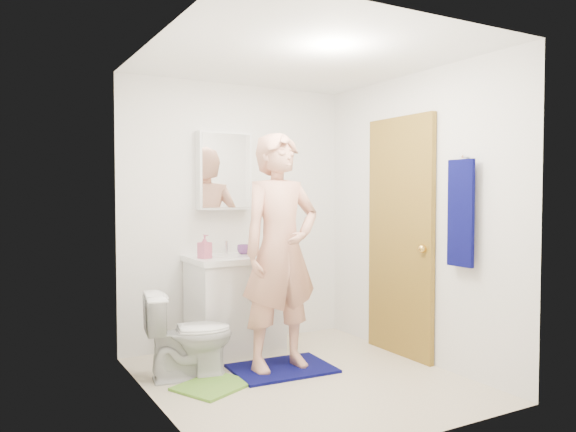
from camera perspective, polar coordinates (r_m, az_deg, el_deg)
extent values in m
cube|color=beige|center=(4.40, 1.49, -16.35)|extent=(2.20, 2.40, 0.02)
cube|color=white|center=(4.28, 1.53, 16.00)|extent=(2.20, 2.40, 0.02)
cube|color=white|center=(5.24, -5.29, 0.16)|extent=(2.20, 0.02, 2.40)
cube|color=white|center=(3.19, 12.74, -1.29)|extent=(2.20, 0.02, 2.40)
cube|color=white|center=(3.72, -13.32, -0.78)|extent=(0.02, 2.40, 2.40)
cube|color=white|center=(4.83, 12.88, -0.07)|extent=(0.02, 2.40, 2.40)
cube|color=white|center=(5.01, -5.45, -9.17)|extent=(0.75, 0.55, 0.80)
cube|color=white|center=(4.94, -5.47, -4.33)|extent=(0.79, 0.59, 0.05)
cylinder|color=white|center=(4.94, -5.47, -4.16)|extent=(0.40, 0.40, 0.03)
cylinder|color=silver|center=(5.10, -6.30, -3.17)|extent=(0.03, 0.03, 0.12)
cube|color=white|center=(5.12, -6.53, 4.58)|extent=(0.50, 0.12, 0.70)
cube|color=white|center=(5.06, -6.25, 4.61)|extent=(0.46, 0.01, 0.66)
cube|color=olive|center=(4.92, 11.30, -2.05)|extent=(0.05, 0.80, 2.05)
sphere|color=gold|center=(4.67, 13.49, -3.24)|extent=(0.07, 0.07, 0.07)
cube|color=#08094D|center=(4.37, 17.14, 0.29)|extent=(0.03, 0.24, 0.80)
cylinder|color=silver|center=(4.40, 17.57, 5.77)|extent=(0.06, 0.02, 0.02)
imported|color=white|center=(4.39, -10.02, -11.77)|extent=(0.70, 0.47, 0.66)
cube|color=#08094D|center=(4.60, -0.60, -15.23)|extent=(0.81, 0.60, 0.02)
cube|color=#67A135|center=(4.26, -7.62, -16.71)|extent=(0.62, 0.58, 0.02)
imported|color=#D06184|center=(4.77, -8.46, -3.08)|extent=(0.12, 0.12, 0.20)
imported|color=#68387B|center=(5.04, -4.56, -3.42)|extent=(0.12, 0.12, 0.09)
imported|color=tan|center=(4.40, -0.77, -3.58)|extent=(0.70, 0.48, 1.85)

